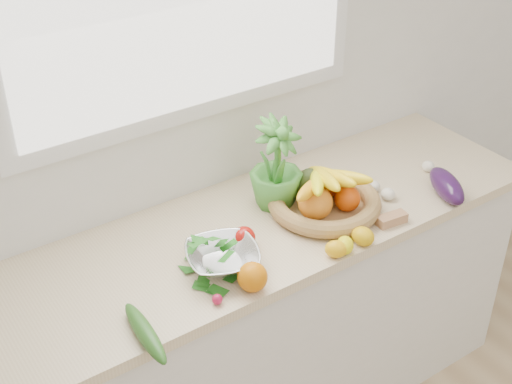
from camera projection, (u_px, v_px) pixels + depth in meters
back_wall at (188, 76)px, 2.32m from camera, size 4.50×0.02×2.70m
counter_cabinet at (242, 336)px, 2.61m from camera, size 2.20×0.58×0.86m
countertop at (240, 237)px, 2.37m from camera, size 2.24×0.62×0.04m
orange_loose at (252, 277)px, 2.09m from camera, size 0.09×0.09×0.09m
lemon_a at (363, 236)px, 2.29m from camera, size 0.08×0.09×0.06m
lemon_b at (345, 245)px, 2.25m from camera, size 0.09×0.09×0.06m
lemon_c at (336, 249)px, 2.23m from camera, size 0.09×0.09×0.06m
apple at (244, 238)px, 2.27m from camera, size 0.09×0.09×0.07m
ginger at (392, 219)px, 2.39m from camera, size 0.11×0.06×0.03m
garlic_a at (388, 194)px, 2.51m from camera, size 0.06×0.06×0.04m
garlic_b at (428, 166)px, 2.68m from camera, size 0.06×0.06×0.04m
garlic_c at (374, 186)px, 2.56m from camera, size 0.06×0.06×0.04m
eggplant at (447, 186)px, 2.52m from camera, size 0.16×0.24×0.09m
cucumber at (145, 333)px, 1.93m from camera, size 0.07×0.27×0.05m
radish at (217, 299)px, 2.05m from camera, size 0.04×0.04×0.03m
potted_herb at (276, 165)px, 2.42m from camera, size 0.23×0.23×0.33m
fruit_basket at (324, 197)px, 2.44m from camera, size 0.50×0.50×0.19m
colander_with_spinach at (222, 253)px, 2.16m from camera, size 0.28×0.28×0.12m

